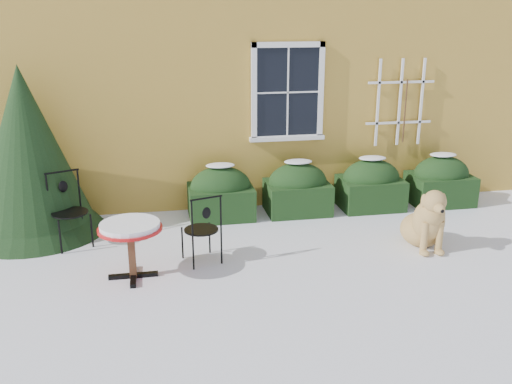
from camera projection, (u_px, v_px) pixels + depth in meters
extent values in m
plane|color=white|center=(271.00, 284.00, 7.14)|extent=(80.00, 80.00, 0.00)
cube|color=gold|center=(207.00, 23.00, 12.78)|extent=(12.00, 8.00, 6.00)
cube|color=black|center=(288.00, 92.00, 9.47)|extent=(1.05, 0.03, 1.45)
cube|color=white|center=(289.00, 45.00, 9.22)|extent=(1.23, 0.06, 0.09)
cube|color=white|center=(287.00, 138.00, 9.69)|extent=(1.23, 0.06, 0.09)
cube|color=white|center=(254.00, 93.00, 9.36)|extent=(0.09, 0.06, 1.63)
cube|color=white|center=(321.00, 91.00, 9.56)|extent=(0.09, 0.06, 1.63)
cube|color=white|center=(288.00, 92.00, 9.45)|extent=(0.02, 0.02, 1.45)
cube|color=white|center=(288.00, 92.00, 9.45)|extent=(1.05, 0.02, 0.02)
cube|color=white|center=(287.00, 138.00, 9.69)|extent=(1.29, 0.14, 0.07)
cube|color=white|center=(378.00, 103.00, 9.80)|extent=(0.04, 0.03, 1.50)
cube|color=white|center=(400.00, 103.00, 9.87)|extent=(0.04, 0.03, 1.50)
cube|color=white|center=(421.00, 102.00, 9.94)|extent=(0.04, 0.03, 1.50)
cube|color=white|center=(398.00, 123.00, 9.97)|extent=(1.20, 0.03, 0.04)
cube|color=white|center=(401.00, 82.00, 9.76)|extent=(1.20, 0.03, 0.04)
cylinder|color=#472D19|center=(405.00, 111.00, 9.91)|extent=(0.02, 0.02, 1.10)
cube|color=black|center=(221.00, 202.00, 9.40)|extent=(1.05, 0.80, 0.52)
ellipsoid|color=black|center=(221.00, 187.00, 9.32)|extent=(1.00, 0.72, 0.67)
ellipsoid|color=white|center=(220.00, 165.00, 9.21)|extent=(0.47, 0.32, 0.06)
cube|color=black|center=(297.00, 197.00, 9.62)|extent=(1.05, 0.80, 0.52)
ellipsoid|color=black|center=(298.00, 182.00, 9.54)|extent=(1.00, 0.72, 0.67)
ellipsoid|color=white|center=(298.00, 162.00, 9.43)|extent=(0.47, 0.32, 0.06)
cube|color=black|center=(370.00, 193.00, 9.85)|extent=(1.05, 0.80, 0.52)
ellipsoid|color=black|center=(371.00, 178.00, 9.77)|extent=(1.00, 0.72, 0.67)
ellipsoid|color=white|center=(372.00, 158.00, 9.66)|extent=(0.47, 0.32, 0.06)
cube|color=black|center=(440.00, 189.00, 10.08)|extent=(1.05, 0.80, 0.52)
ellipsoid|color=black|center=(441.00, 175.00, 10.00)|extent=(1.00, 0.72, 0.67)
ellipsoid|color=white|center=(443.00, 155.00, 9.89)|extent=(0.47, 0.32, 0.06)
cone|color=black|center=(33.00, 194.00, 8.65)|extent=(2.10, 2.10, 1.22)
cone|color=black|center=(27.00, 152.00, 8.45)|extent=(1.88, 1.88, 2.55)
cube|color=black|center=(133.00, 275.00, 7.31)|extent=(0.63, 0.07, 0.05)
cube|color=black|center=(133.00, 275.00, 7.31)|extent=(0.07, 0.63, 0.05)
cube|color=brown|center=(132.00, 253.00, 7.22)|extent=(0.09, 0.09, 0.67)
cylinder|color=#BA0F11|center=(130.00, 229.00, 7.12)|extent=(0.81, 0.81, 0.04)
cylinder|color=white|center=(130.00, 225.00, 7.10)|extent=(0.75, 0.75, 0.06)
cylinder|color=black|center=(210.00, 238.00, 8.00)|extent=(0.02, 0.02, 0.46)
cylinder|color=black|center=(182.00, 243.00, 7.82)|extent=(0.02, 0.02, 0.46)
cylinder|color=black|center=(221.00, 248.00, 7.66)|extent=(0.02, 0.02, 0.46)
cylinder|color=black|center=(193.00, 253.00, 7.48)|extent=(0.02, 0.02, 0.46)
cylinder|color=black|center=(201.00, 230.00, 7.67)|extent=(0.47, 0.47, 0.02)
cylinder|color=black|center=(221.00, 214.00, 7.51)|extent=(0.02, 0.02, 0.51)
cylinder|color=black|center=(192.00, 219.00, 7.33)|extent=(0.02, 0.02, 0.51)
cylinder|color=black|center=(206.00, 198.00, 7.34)|extent=(0.43, 0.15, 0.02)
ellipsoid|color=black|center=(206.00, 213.00, 7.41)|extent=(0.13, 0.06, 0.16)
cylinder|color=black|center=(60.00, 237.00, 7.96)|extent=(0.03, 0.03, 0.50)
cylinder|color=black|center=(92.00, 231.00, 8.19)|extent=(0.03, 0.03, 0.50)
cylinder|color=black|center=(52.00, 227.00, 8.31)|extent=(0.03, 0.03, 0.50)
cylinder|color=black|center=(82.00, 221.00, 8.55)|extent=(0.03, 0.03, 0.50)
cylinder|color=black|center=(70.00, 213.00, 8.17)|extent=(0.51, 0.51, 0.02)
cylinder|color=black|center=(48.00, 193.00, 8.15)|extent=(0.03, 0.03, 0.56)
cylinder|color=black|center=(79.00, 188.00, 8.38)|extent=(0.03, 0.03, 0.56)
cylinder|color=black|center=(62.00, 172.00, 8.18)|extent=(0.46, 0.22, 0.03)
ellipsoid|color=black|center=(63.00, 187.00, 8.25)|extent=(0.14, 0.08, 0.17)
ellipsoid|color=tan|center=(421.00, 230.00, 8.32)|extent=(0.64, 0.70, 0.49)
ellipsoid|color=tan|center=(429.00, 221.00, 8.04)|extent=(0.49, 0.44, 0.61)
sphere|color=tan|center=(431.00, 214.00, 7.94)|extent=(0.37, 0.37, 0.37)
cylinder|color=tan|center=(424.00, 238.00, 7.94)|extent=(0.10, 0.10, 0.48)
cylinder|color=tan|center=(439.00, 238.00, 7.97)|extent=(0.10, 0.10, 0.48)
ellipsoid|color=tan|center=(424.00, 253.00, 7.95)|extent=(0.13, 0.17, 0.08)
ellipsoid|color=tan|center=(440.00, 252.00, 7.98)|extent=(0.13, 0.17, 0.08)
cylinder|color=tan|center=(432.00, 209.00, 7.91)|extent=(0.24, 0.29, 0.26)
sphere|color=tan|center=(435.00, 202.00, 7.82)|extent=(0.32, 0.32, 0.32)
ellipsoid|color=tan|center=(439.00, 208.00, 7.69)|extent=(0.17, 0.26, 0.14)
sphere|color=black|center=(442.00, 211.00, 7.59)|extent=(0.06, 0.06, 0.06)
ellipsoid|color=tan|center=(424.00, 201.00, 7.84)|extent=(0.09, 0.11, 0.20)
ellipsoid|color=tan|center=(443.00, 200.00, 7.87)|extent=(0.09, 0.11, 0.20)
cylinder|color=tan|center=(427.00, 233.00, 8.61)|extent=(0.25, 0.38, 0.09)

